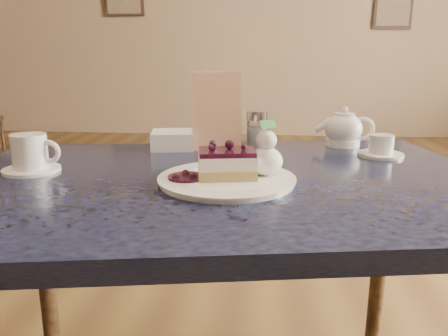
# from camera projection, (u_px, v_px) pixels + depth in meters

# --- Properties ---
(main_table) EXTENTS (1.31, 0.98, 0.75)m
(main_table) POSITION_uv_depth(u_px,v_px,m) (225.00, 209.00, 1.00)
(main_table) COLOR #181E42
(main_table) RESTS_ON ground
(dessert_plate) EXTENTS (0.28, 0.28, 0.01)m
(dessert_plate) POSITION_uv_depth(u_px,v_px,m) (227.00, 180.00, 0.93)
(dessert_plate) COLOR white
(dessert_plate) RESTS_ON main_table
(cheesecake_slice) EXTENTS (0.13, 0.10, 0.06)m
(cheesecake_slice) POSITION_uv_depth(u_px,v_px,m) (227.00, 164.00, 0.92)
(cheesecake_slice) COLOR tan
(cheesecake_slice) RESTS_ON dessert_plate
(whipped_cream) EXTENTS (0.07, 0.07, 0.06)m
(whipped_cream) POSITION_uv_depth(u_px,v_px,m) (266.00, 161.00, 0.93)
(whipped_cream) COLOR white
(whipped_cream) RESTS_ON dessert_plate
(berry_sauce) EXTENTS (0.08, 0.08, 0.01)m
(berry_sauce) POSITION_uv_depth(u_px,v_px,m) (187.00, 177.00, 0.91)
(berry_sauce) COLOR black
(berry_sauce) RESTS_ON dessert_plate
(coffee_set) EXTENTS (0.14, 0.13, 0.09)m
(coffee_set) POSITION_uv_depth(u_px,v_px,m) (31.00, 155.00, 1.01)
(coffee_set) COLOR white
(coffee_set) RESTS_ON main_table
(tea_set) EXTENTS (0.24, 0.25, 0.11)m
(tea_set) POSITION_uv_depth(u_px,v_px,m) (350.00, 133.00, 1.27)
(tea_set) COLOR white
(tea_set) RESTS_ON main_table
(menu_card) EXTENTS (0.14, 0.05, 0.22)m
(menu_card) POSITION_uv_depth(u_px,v_px,m) (216.00, 111.00, 1.23)
(menu_card) COLOR #FFE4BA
(menu_card) RESTS_ON main_table
(sugar_shaker) EXTENTS (0.06, 0.06, 0.11)m
(sugar_shaker) POSITION_uv_depth(u_px,v_px,m) (257.00, 130.00, 1.25)
(sugar_shaker) COLOR white
(sugar_shaker) RESTS_ON main_table
(napkin_stack) EXTENTS (0.14, 0.14, 0.05)m
(napkin_stack) POSITION_uv_depth(u_px,v_px,m) (173.00, 140.00, 1.27)
(napkin_stack) COLOR white
(napkin_stack) RESTS_ON main_table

